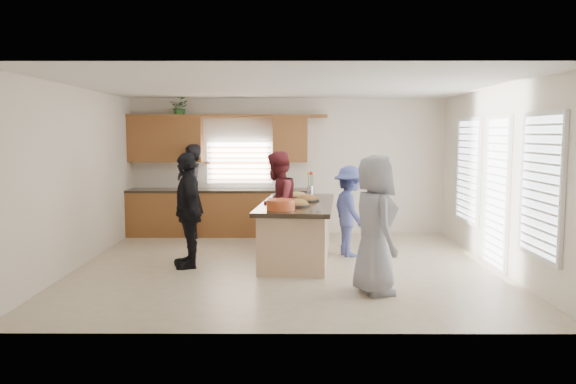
{
  "coord_description": "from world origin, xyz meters",
  "views": [
    {
      "loc": [
        0.05,
        -8.67,
        2.09
      ],
      "look_at": [
        0.02,
        0.24,
        1.15
      ],
      "focal_mm": 35.0,
      "sensor_mm": 36.0,
      "label": 1
    }
  ],
  "objects_px": {
    "woman_left_back": "(192,191)",
    "woman_right_front": "(375,225)",
    "salad_bowl": "(281,204)",
    "island": "(297,232)",
    "woman_left_mid": "(277,204)",
    "woman_left_front": "(188,210)",
    "woman_right_back": "(350,211)"
  },
  "relations": [
    {
      "from": "woman_right_back",
      "to": "island",
      "type": "bearing_deg",
      "value": 87.83
    },
    {
      "from": "woman_left_front",
      "to": "woman_right_front",
      "type": "relative_size",
      "value": 0.99
    },
    {
      "from": "woman_left_back",
      "to": "woman_right_front",
      "type": "distance_m",
      "value": 4.96
    },
    {
      "from": "woman_left_back",
      "to": "woman_left_mid",
      "type": "xyz_separation_m",
      "value": [
        1.74,
        -1.71,
        -0.04
      ]
    },
    {
      "from": "salad_bowl",
      "to": "island",
      "type": "bearing_deg",
      "value": 74.35
    },
    {
      "from": "woman_left_mid",
      "to": "woman_left_front",
      "type": "xyz_separation_m",
      "value": [
        -1.38,
        -0.76,
        0.0
      ]
    },
    {
      "from": "island",
      "to": "woman_right_front",
      "type": "relative_size",
      "value": 1.55
    },
    {
      "from": "woman_left_back",
      "to": "woman_left_mid",
      "type": "relative_size",
      "value": 1.05
    },
    {
      "from": "woman_left_mid",
      "to": "woman_right_front",
      "type": "distance_m",
      "value": 2.56
    },
    {
      "from": "woman_left_back",
      "to": "woman_left_mid",
      "type": "bearing_deg",
      "value": 29.39
    },
    {
      "from": "island",
      "to": "woman_left_back",
      "type": "distance_m",
      "value": 2.86
    },
    {
      "from": "salad_bowl",
      "to": "woman_left_back",
      "type": "bearing_deg",
      "value": 122.71
    },
    {
      "from": "salad_bowl",
      "to": "woman_right_front",
      "type": "xyz_separation_m",
      "value": [
        1.24,
        -1.08,
        -0.13
      ]
    },
    {
      "from": "woman_left_back",
      "to": "woman_right_front",
      "type": "bearing_deg",
      "value": 21.92
    },
    {
      "from": "woman_left_mid",
      "to": "woman_right_front",
      "type": "height_order",
      "value": "woman_right_front"
    },
    {
      "from": "woman_left_back",
      "to": "woman_left_front",
      "type": "relative_size",
      "value": 1.04
    },
    {
      "from": "salad_bowl",
      "to": "woman_left_mid",
      "type": "bearing_deg",
      "value": 94.01
    },
    {
      "from": "woman_left_back",
      "to": "woman_left_front",
      "type": "distance_m",
      "value": 2.5
    },
    {
      "from": "island",
      "to": "woman_left_back",
      "type": "xyz_separation_m",
      "value": [
        -2.08,
        1.9,
        0.48
      ]
    },
    {
      "from": "woman_right_front",
      "to": "woman_left_front",
      "type": "bearing_deg",
      "value": 50.11
    },
    {
      "from": "salad_bowl",
      "to": "woman_right_front",
      "type": "relative_size",
      "value": 0.23
    },
    {
      "from": "woman_left_back",
      "to": "woman_right_front",
      "type": "relative_size",
      "value": 1.03
    },
    {
      "from": "island",
      "to": "woman_left_mid",
      "type": "xyz_separation_m",
      "value": [
        -0.34,
        0.19,
        0.44
      ]
    },
    {
      "from": "salad_bowl",
      "to": "woman_left_front",
      "type": "relative_size",
      "value": 0.24
    },
    {
      "from": "woman_left_front",
      "to": "woman_right_front",
      "type": "bearing_deg",
      "value": 44.9
    },
    {
      "from": "woman_left_front",
      "to": "salad_bowl",
      "type": "bearing_deg",
      "value": 59.21
    },
    {
      "from": "salad_bowl",
      "to": "woman_right_front",
      "type": "distance_m",
      "value": 1.65
    },
    {
      "from": "island",
      "to": "salad_bowl",
      "type": "height_order",
      "value": "salad_bowl"
    },
    {
      "from": "salad_bowl",
      "to": "woman_left_back",
      "type": "distance_m",
      "value": 3.37
    },
    {
      "from": "island",
      "to": "woman_left_front",
      "type": "height_order",
      "value": "woman_left_front"
    },
    {
      "from": "woman_left_front",
      "to": "woman_right_front",
      "type": "height_order",
      "value": "woman_right_front"
    },
    {
      "from": "woman_left_mid",
      "to": "woman_left_front",
      "type": "distance_m",
      "value": 1.57
    }
  ]
}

